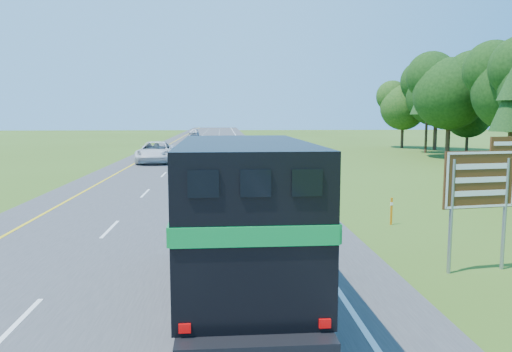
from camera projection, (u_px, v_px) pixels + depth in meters
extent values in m
cube|color=#38383A|center=(196.00, 160.00, 49.34)|extent=(15.00, 260.00, 0.04)
cube|color=yellow|center=(140.00, 160.00, 48.97)|extent=(0.15, 260.00, 0.01)
cube|color=white|center=(252.00, 160.00, 49.70)|extent=(0.15, 260.00, 0.01)
cylinder|color=black|center=(199.00, 240.00, 15.35)|extent=(0.40, 1.20, 1.19)
cylinder|color=black|center=(272.00, 239.00, 15.54)|extent=(0.40, 1.20, 1.19)
cylinder|color=black|center=(191.00, 304.00, 10.20)|extent=(0.40, 1.20, 1.19)
cylinder|color=black|center=(301.00, 300.00, 10.38)|extent=(0.40, 1.20, 1.19)
cylinder|color=black|center=(188.00, 331.00, 8.91)|extent=(0.40, 1.20, 1.19)
cylinder|color=black|center=(314.00, 327.00, 9.10)|extent=(0.40, 1.20, 1.19)
cube|color=black|center=(242.00, 270.00, 11.99)|extent=(2.75, 8.73, 0.30)
cube|color=black|center=(236.00, 198.00, 15.18)|extent=(2.69, 2.00, 2.06)
cube|color=black|center=(234.00, 177.00, 16.10)|extent=(2.39, 0.10, 0.65)
cube|color=black|center=(244.00, 209.00, 11.04)|extent=(2.82, 6.34, 2.99)
cube|color=#078632|center=(256.00, 237.00, 7.89)|extent=(2.71, 0.09, 0.33)
cube|color=#078632|center=(181.00, 203.00, 10.91)|extent=(0.15, 6.30, 0.33)
cube|color=#078632|center=(305.00, 201.00, 11.14)|extent=(0.15, 6.30, 0.33)
cube|color=black|center=(203.00, 184.00, 7.72)|extent=(0.49, 0.05, 0.43)
cube|color=black|center=(256.00, 183.00, 7.78)|extent=(0.49, 0.05, 0.43)
cube|color=black|center=(307.00, 183.00, 7.85)|extent=(0.49, 0.05, 0.43)
cube|color=#B20505|center=(185.00, 328.00, 7.97)|extent=(0.20, 0.05, 0.15)
cube|color=#B20505|center=(325.00, 324.00, 8.16)|extent=(0.20, 0.05, 0.15)
imported|color=silver|center=(156.00, 152.00, 46.65)|extent=(3.39, 7.09, 1.95)
imported|color=#B8B9C0|center=(194.00, 132.00, 105.68)|extent=(2.10, 4.74, 1.59)
cylinder|color=gray|center=(451.00, 217.00, 13.99)|extent=(0.11, 0.11, 3.26)
cylinder|color=gray|center=(505.00, 214.00, 14.37)|extent=(0.11, 0.11, 3.26)
cube|color=#4C2810|center=(480.00, 180.00, 14.06)|extent=(2.27, 0.41, 1.63)
cube|color=#4C2810|center=(504.00, 143.00, 14.09)|extent=(0.87, 0.20, 0.39)
cube|color=white|center=(481.00, 180.00, 14.02)|extent=(2.15, 0.34, 1.57)
cube|color=orange|center=(391.00, 211.00, 20.38)|extent=(0.08, 0.04, 1.13)
cube|color=white|center=(392.00, 204.00, 20.35)|extent=(0.09, 0.05, 0.12)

